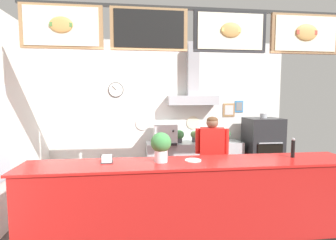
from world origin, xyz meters
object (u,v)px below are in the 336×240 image
(espresso_machine, at_px, (165,134))
(condiment_plate, at_px, (193,160))
(potted_oregano, at_px, (212,137))
(potted_sage, at_px, (179,135))
(shop_worker, at_px, (212,158))
(potted_rosemary, at_px, (226,134))
(napkin_holder, at_px, (107,159))
(pizza_oven, at_px, (262,151))
(potted_thyme, at_px, (194,135))
(basil_vase, at_px, (161,146))
(pepper_grinder, at_px, (293,148))

(espresso_machine, xyz_separation_m, condiment_plate, (0.13, -2.06, -0.05))
(potted_oregano, height_order, potted_sage, potted_sage)
(shop_worker, xyz_separation_m, potted_rosemary, (0.62, 1.08, 0.23))
(potted_oregano, distance_m, potted_rosemary, 0.31)
(potted_oregano, height_order, napkin_holder, napkin_holder)
(pizza_oven, height_order, potted_oregano, pizza_oven)
(shop_worker, xyz_separation_m, potted_thyme, (-0.06, 1.08, 0.23))
(shop_worker, bearing_deg, potted_rosemary, -107.16)
(basil_vase, bearing_deg, potted_rosemary, 52.95)
(potted_oregano, distance_m, potted_thyme, 0.37)
(potted_sage, height_order, napkin_holder, potted_sage)
(potted_thyme, relative_size, potted_sage, 0.91)
(napkin_holder, bearing_deg, basil_vase, -4.22)
(potted_rosemary, bearing_deg, basil_vase, -127.05)
(shop_worker, height_order, potted_rosemary, shop_worker)
(napkin_holder, height_order, condiment_plate, napkin_holder)
(potted_rosemary, bearing_deg, potted_thyme, 179.94)
(shop_worker, xyz_separation_m, potted_oregano, (0.31, 1.05, 0.20))
(potted_thyme, height_order, pepper_grinder, pepper_grinder)
(potted_oregano, height_order, pepper_grinder, pepper_grinder)
(condiment_plate, bearing_deg, potted_oregano, 67.26)
(pizza_oven, bearing_deg, basil_vase, -140.26)
(espresso_machine, height_order, basil_vase, basil_vase)
(potted_oregano, relative_size, potted_thyme, 0.85)
(pizza_oven, height_order, shop_worker, shop_worker)
(napkin_holder, relative_size, condiment_plate, 0.71)
(potted_oregano, bearing_deg, potted_thyme, 175.36)
(potted_sage, bearing_deg, pepper_grinder, -59.43)
(napkin_holder, bearing_deg, pepper_grinder, -0.66)
(espresso_machine, height_order, potted_sage, espresso_machine)
(condiment_plate, bearing_deg, potted_rosemary, 60.71)
(potted_thyme, xyz_separation_m, basil_vase, (-0.91, -2.11, 0.21))
(basil_vase, bearing_deg, napkin_holder, 175.78)
(shop_worker, bearing_deg, potted_sage, -56.55)
(potted_rosemary, distance_m, pepper_grinder, 2.10)
(potted_rosemary, bearing_deg, condiment_plate, -119.29)
(potted_thyme, distance_m, basil_vase, 2.31)
(pepper_grinder, bearing_deg, napkin_holder, 179.34)
(basil_vase, bearing_deg, potted_oregano, 58.35)
(pizza_oven, bearing_deg, espresso_machine, 176.93)
(shop_worker, height_order, napkin_holder, shop_worker)
(napkin_holder, relative_size, pepper_grinder, 0.55)
(pizza_oven, height_order, potted_thyme, pizza_oven)
(pizza_oven, xyz_separation_m, potted_oregano, (-1.07, 0.12, 0.32))
(potted_oregano, distance_m, potted_sage, 0.71)
(shop_worker, distance_m, condiment_plate, 1.19)
(espresso_machine, bearing_deg, basil_vase, -97.69)
(espresso_machine, xyz_separation_m, potted_thyme, (0.63, 0.04, -0.06))
(espresso_machine, bearing_deg, shop_worker, -56.27)
(shop_worker, bearing_deg, pepper_grinder, 142.05)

